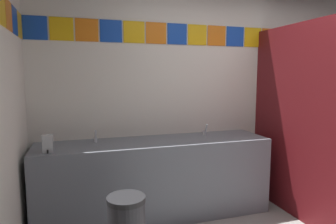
% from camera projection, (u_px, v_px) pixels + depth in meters
% --- Properties ---
extents(wall_back, '(4.45, 0.09, 2.63)m').
position_uv_depth(wall_back, '(223.00, 91.00, 3.65)').
color(wall_back, silver).
rests_on(wall_back, ground_plane).
extents(vanity_counter, '(2.44, 0.59, 0.83)m').
position_uv_depth(vanity_counter, '(156.00, 178.00, 3.16)').
color(vanity_counter, slate).
rests_on(vanity_counter, ground_plane).
extents(faucet_left, '(0.04, 0.10, 0.14)m').
position_uv_depth(faucet_left, '(96.00, 138.00, 3.00)').
color(faucet_left, silver).
rests_on(faucet_left, vanity_counter).
extents(faucet_right, '(0.04, 0.10, 0.14)m').
position_uv_depth(faucet_right, '(205.00, 131.00, 3.37)').
color(faucet_right, silver).
rests_on(faucet_right, vanity_counter).
extents(soap_dispenser, '(0.09, 0.09, 0.16)m').
position_uv_depth(soap_dispenser, '(48.00, 144.00, 2.62)').
color(soap_dispenser, '#B7BABF').
rests_on(soap_dispenser, vanity_counter).
extents(stall_divider, '(0.92, 1.45, 2.05)m').
position_uv_depth(stall_divider, '(329.00, 125.00, 2.91)').
color(stall_divider, maroon).
rests_on(stall_divider, ground_plane).
extents(toilet, '(0.39, 0.49, 0.74)m').
position_uv_depth(toilet, '(315.00, 173.00, 3.67)').
color(toilet, white).
rests_on(toilet, ground_plane).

